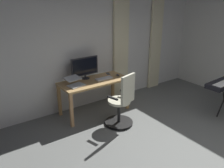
% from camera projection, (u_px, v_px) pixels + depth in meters
% --- Properties ---
extents(back_room_partition, '(5.86, 0.10, 2.71)m').
position_uv_depth(back_room_partition, '(98.00, 45.00, 5.21)').
color(back_room_partition, silver).
rests_on(back_room_partition, ground).
extents(curtain_left_panel, '(0.37, 0.06, 2.38)m').
position_uv_depth(curtain_left_panel, '(156.00, 45.00, 6.11)').
color(curtain_left_panel, beige).
rests_on(curtain_left_panel, ground).
extents(curtain_right_panel, '(0.42, 0.06, 2.38)m').
position_uv_depth(curtain_right_panel, '(121.00, 50.00, 5.49)').
color(curtain_right_panel, beige).
rests_on(curtain_right_panel, ground).
extents(desk, '(1.46, 0.66, 0.74)m').
position_uv_depth(desk, '(94.00, 85.00, 4.87)').
color(desk, tan).
rests_on(desk, ground).
extents(office_chair, '(0.56, 0.56, 1.08)m').
position_uv_depth(office_chair, '(122.00, 103.00, 4.39)').
color(office_chair, black).
rests_on(office_chair, ground).
extents(computer_monitor, '(0.62, 0.18, 0.47)m').
position_uv_depth(computer_monitor, '(85.00, 67.00, 4.85)').
color(computer_monitor, '#232328').
rests_on(computer_monitor, desk).
extents(computer_keyboard, '(0.38, 0.14, 0.02)m').
position_uv_depth(computer_keyboard, '(104.00, 78.00, 4.91)').
color(computer_keyboard, silver).
rests_on(computer_keyboard, desk).
extents(laptop, '(0.37, 0.39, 0.16)m').
position_uv_depth(laptop, '(75.00, 83.00, 4.54)').
color(laptop, '#B7BCC1').
rests_on(laptop, desk).
extents(computer_mouse, '(0.06, 0.10, 0.04)m').
position_uv_depth(computer_mouse, '(118.00, 75.00, 5.11)').
color(computer_mouse, '#333338').
rests_on(computer_mouse, desk).
extents(cell_phone_face_up, '(0.11, 0.16, 0.01)m').
position_uv_depth(cell_phone_face_up, '(108.00, 74.00, 5.25)').
color(cell_phone_face_up, '#333338').
rests_on(cell_phone_face_up, desk).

